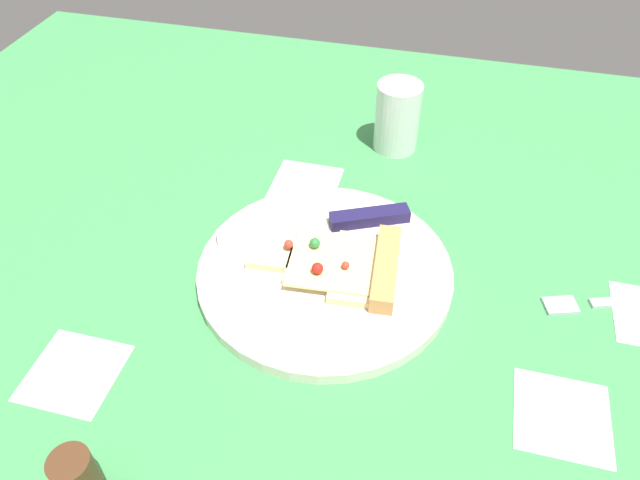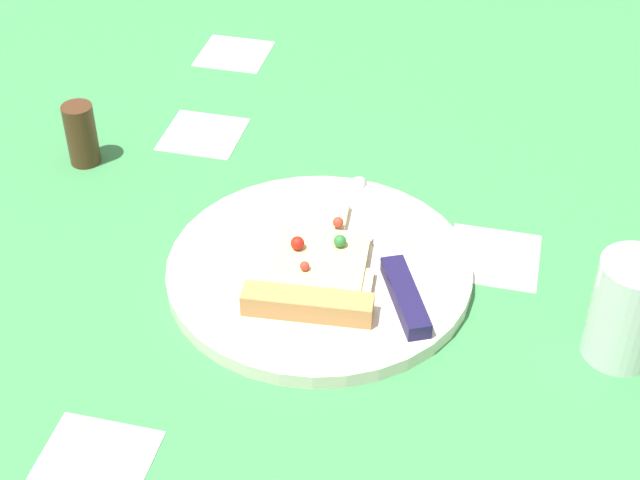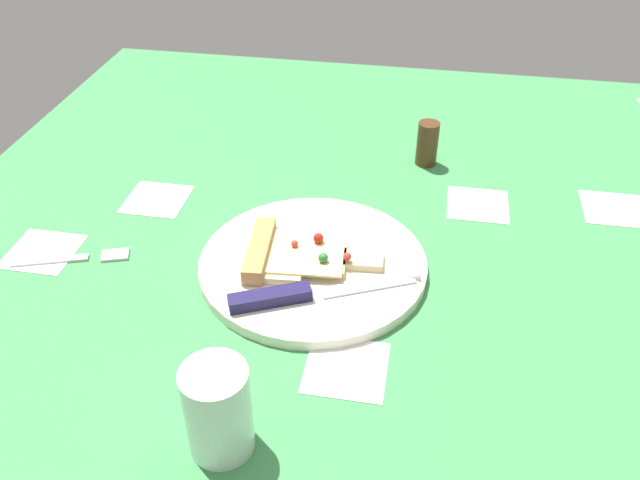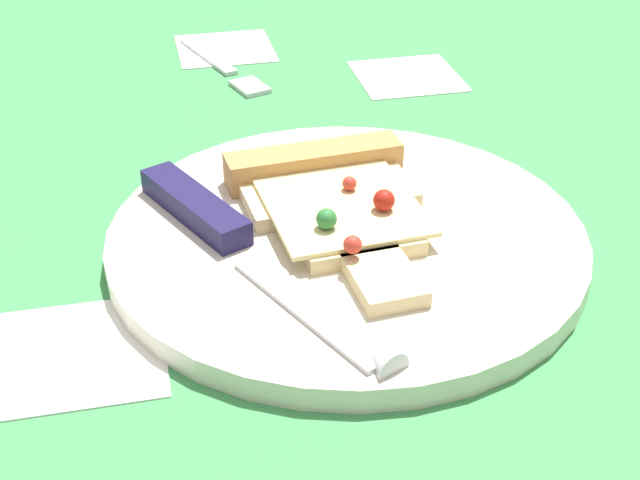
# 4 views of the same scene
# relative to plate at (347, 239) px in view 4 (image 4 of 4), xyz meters

# --- Properties ---
(ground_plane) EXTENTS (1.30, 1.30, 0.03)m
(ground_plane) POSITION_rel_plate_xyz_m (-0.05, 0.08, -0.02)
(ground_plane) COLOR #3D8C4C
(ground_plane) RESTS_ON ground
(plate) EXTENTS (0.30, 0.30, 0.02)m
(plate) POSITION_rel_plate_xyz_m (0.00, 0.00, 0.00)
(plate) COLOR silver
(plate) RESTS_ON ground_plane
(pizza_slice) EXTENTS (0.12, 0.18, 0.03)m
(pizza_slice) POSITION_rel_plate_xyz_m (0.00, -0.03, 0.02)
(pizza_slice) COLOR beige
(pizza_slice) RESTS_ON plate
(knife) EXTENTS (0.12, 0.23, 0.02)m
(knife) POSITION_rel_plate_xyz_m (0.07, 0.01, 0.01)
(knife) COLOR silver
(knife) RESTS_ON plate
(fork) EXTENTS (0.07, 0.15, 0.01)m
(fork) POSITION_rel_plate_xyz_m (0.04, -0.31, -0.00)
(fork) COLOR silver
(fork) RESTS_ON ground_plane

